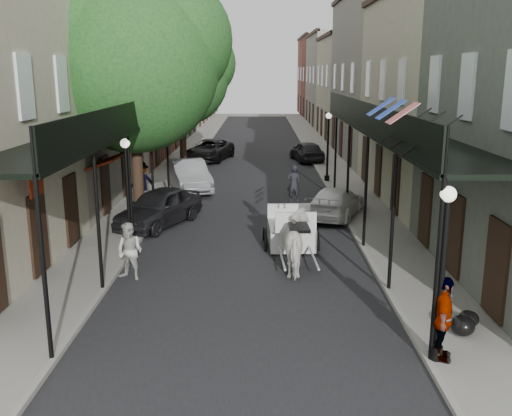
{
  "coord_description": "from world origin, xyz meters",
  "views": [
    {
      "loc": [
        0.4,
        -12.94,
        6.02
      ],
      "look_at": [
        0.27,
        5.4,
        1.6
      ],
      "focal_mm": 40.0,
      "sensor_mm": 36.0,
      "label": 1
    }
  ],
  "objects_px": {
    "car_left_near": "(159,207)",
    "lamppost_left": "(128,191)",
    "tree_near": "(143,59)",
    "lamppost_right_far": "(328,146)",
    "car_left_mid": "(189,176)",
    "lamppost_right_near": "(442,272)",
    "tree_far": "(187,74)",
    "pedestrian_sidewalk_right": "(443,319)",
    "horse": "(299,243)",
    "car_right_far": "(307,151)",
    "pedestrian_sidewalk_left": "(142,183)",
    "car_right_near": "(336,202)",
    "pedestrian_walking": "(130,251)",
    "carriage": "(290,212)",
    "car_left_far": "(210,150)"
  },
  "relations": [
    {
      "from": "car_left_near",
      "to": "lamppost_left",
      "type": "bearing_deg",
      "value": -75.63
    },
    {
      "from": "tree_near",
      "to": "lamppost_right_far",
      "type": "xyz_separation_m",
      "value": [
        8.3,
        7.82,
        -4.44
      ]
    },
    {
      "from": "tree_near",
      "to": "lamppost_left",
      "type": "xyz_separation_m",
      "value": [
        0.1,
        -4.18,
        -4.44
      ]
    },
    {
      "from": "car_left_near",
      "to": "car_left_mid",
      "type": "bearing_deg",
      "value": 110.92
    },
    {
      "from": "lamppost_right_near",
      "to": "car_left_near",
      "type": "bearing_deg",
      "value": 124.99
    },
    {
      "from": "tree_far",
      "to": "pedestrian_sidewalk_right",
      "type": "bearing_deg",
      "value": -72.12
    },
    {
      "from": "tree_near",
      "to": "car_left_mid",
      "type": "distance_m",
      "value": 8.11
    },
    {
      "from": "horse",
      "to": "car_right_far",
      "type": "height_order",
      "value": "horse"
    },
    {
      "from": "pedestrian_sidewalk_left",
      "to": "car_left_mid",
      "type": "xyz_separation_m",
      "value": [
        1.71,
        3.5,
        -0.3
      ]
    },
    {
      "from": "pedestrian_sidewalk_left",
      "to": "car_right_near",
      "type": "bearing_deg",
      "value": 136.3
    },
    {
      "from": "lamppost_left",
      "to": "car_right_far",
      "type": "bearing_deg",
      "value": 68.56
    },
    {
      "from": "pedestrian_sidewalk_left",
      "to": "car_right_near",
      "type": "xyz_separation_m",
      "value": [
        8.56,
        -1.87,
        -0.46
      ]
    },
    {
      "from": "horse",
      "to": "pedestrian_sidewalk_left",
      "type": "relative_size",
      "value": 1.12
    },
    {
      "from": "lamppost_right_far",
      "to": "car_left_mid",
      "type": "relative_size",
      "value": 0.78
    },
    {
      "from": "pedestrian_walking",
      "to": "car_left_near",
      "type": "relative_size",
      "value": 0.39
    },
    {
      "from": "lamppost_right_far",
      "to": "horse",
      "type": "bearing_deg",
      "value": -99.92
    },
    {
      "from": "tree_near",
      "to": "tree_far",
      "type": "xyz_separation_m",
      "value": [
        -0.05,
        14.0,
        -0.65
      ]
    },
    {
      "from": "carriage",
      "to": "pedestrian_walking",
      "type": "distance_m",
      "value": 6.04
    },
    {
      "from": "lamppost_right_near",
      "to": "lamppost_left",
      "type": "bearing_deg",
      "value": 135.71
    },
    {
      "from": "pedestrian_sidewalk_right",
      "to": "car_left_near",
      "type": "height_order",
      "value": "pedestrian_sidewalk_right"
    },
    {
      "from": "lamppost_right_far",
      "to": "car_right_far",
      "type": "bearing_deg",
      "value": 93.76
    },
    {
      "from": "car_left_near",
      "to": "car_right_far",
      "type": "distance_m",
      "value": 18.11
    },
    {
      "from": "tree_near",
      "to": "car_right_far",
      "type": "bearing_deg",
      "value": 63.2
    },
    {
      "from": "lamppost_right_near",
      "to": "pedestrian_sidewalk_left",
      "type": "xyz_separation_m",
      "value": [
        -9.06,
        14.37,
        -0.97
      ]
    },
    {
      "from": "pedestrian_walking",
      "to": "car_left_mid",
      "type": "xyz_separation_m",
      "value": [
        0.17,
        12.87,
        -0.08
      ]
    },
    {
      "from": "carriage",
      "to": "car_left_mid",
      "type": "height_order",
      "value": "carriage"
    },
    {
      "from": "pedestrian_sidewalk_left",
      "to": "lamppost_left",
      "type": "bearing_deg",
      "value": 66.29
    },
    {
      "from": "tree_far",
      "to": "car_right_far",
      "type": "height_order",
      "value": "tree_far"
    },
    {
      "from": "car_right_near",
      "to": "pedestrian_sidewalk_right",
      "type": "bearing_deg",
      "value": 113.4
    },
    {
      "from": "horse",
      "to": "car_right_near",
      "type": "xyz_separation_m",
      "value": [
        2.0,
        6.8,
        -0.28
      ]
    },
    {
      "from": "lamppost_right_far",
      "to": "car_left_mid",
      "type": "xyz_separation_m",
      "value": [
        -7.35,
        -2.13,
        -1.26
      ]
    },
    {
      "from": "pedestrian_walking",
      "to": "pedestrian_sidewalk_left",
      "type": "bearing_deg",
      "value": 120.99
    },
    {
      "from": "tree_far",
      "to": "horse",
      "type": "bearing_deg",
      "value": -74.07
    },
    {
      "from": "pedestrian_sidewalk_right",
      "to": "car_left_mid",
      "type": "xyz_separation_m",
      "value": [
        -7.45,
        17.87,
        -0.25
      ]
    },
    {
      "from": "pedestrian_walking",
      "to": "car_left_far",
      "type": "xyz_separation_m",
      "value": [
        0.37,
        23.05,
        -0.15
      ]
    },
    {
      "from": "pedestrian_sidewalk_left",
      "to": "car_left_far",
      "type": "distance_m",
      "value": 13.82
    },
    {
      "from": "pedestrian_sidewalk_right",
      "to": "car_right_near",
      "type": "bearing_deg",
      "value": 19.51
    },
    {
      "from": "car_left_near",
      "to": "car_right_near",
      "type": "relative_size",
      "value": 1.02
    },
    {
      "from": "lamppost_right_near",
      "to": "tree_near",
      "type": "bearing_deg",
      "value": 124.27
    },
    {
      "from": "lamppost_right_far",
      "to": "car_right_near",
      "type": "height_order",
      "value": "lamppost_right_far"
    },
    {
      "from": "pedestrian_sidewalk_right",
      "to": "pedestrian_sidewalk_left",
      "type": "bearing_deg",
      "value": 49.28
    },
    {
      "from": "pedestrian_sidewalk_right",
      "to": "car_left_near",
      "type": "relative_size",
      "value": 0.41
    },
    {
      "from": "tree_far",
      "to": "pedestrian_sidewalk_left",
      "type": "bearing_deg",
      "value": -93.46
    },
    {
      "from": "carriage",
      "to": "car_left_near",
      "type": "distance_m",
      "value": 5.66
    },
    {
      "from": "tree_far",
      "to": "horse",
      "type": "xyz_separation_m",
      "value": [
        5.85,
        -20.48,
        -4.93
      ]
    },
    {
      "from": "horse",
      "to": "carriage",
      "type": "bearing_deg",
      "value": -90.0
    },
    {
      "from": "horse",
      "to": "pedestrian_walking",
      "type": "height_order",
      "value": "horse"
    },
    {
      "from": "car_right_near",
      "to": "car_right_far",
      "type": "bearing_deg",
      "value": -69.35
    },
    {
      "from": "car_right_far",
      "to": "lamppost_right_far",
      "type": "bearing_deg",
      "value": 83.6
    },
    {
      "from": "lamppost_right_far",
      "to": "car_right_far",
      "type": "distance_m",
      "value": 7.75
    }
  ]
}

